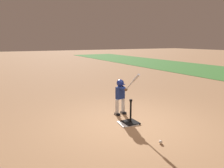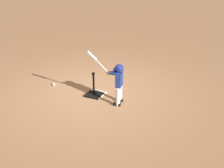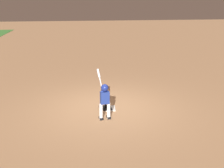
% 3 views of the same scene
% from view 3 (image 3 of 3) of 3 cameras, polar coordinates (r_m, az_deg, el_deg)
% --- Properties ---
extents(ground_plane, '(90.00, 90.00, 0.00)m').
position_cam_3_polar(ground_plane, '(8.30, -1.08, -5.22)').
color(ground_plane, '#AD7F56').
extents(home_plate, '(0.49, 0.49, 0.02)m').
position_cam_3_polar(home_plate, '(8.23, -0.84, -5.33)').
color(home_plate, white).
rests_on(home_plate, ground_plane).
extents(batting_tee, '(0.41, 0.36, 0.64)m').
position_cam_3_polar(batting_tee, '(8.20, -1.45, -4.81)').
color(batting_tee, black).
rests_on(batting_tee, ground_plane).
extents(batter_child, '(0.90, 0.34, 1.30)m').
position_cam_3_polar(batter_child, '(7.32, -1.66, -2.76)').
color(batter_child, silver).
rests_on(batter_child, ground_plane).
extents(baseball, '(0.07, 0.07, 0.07)m').
position_cam_3_polar(baseball, '(9.41, -2.11, -2.25)').
color(baseball, white).
rests_on(baseball, ground_plane).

